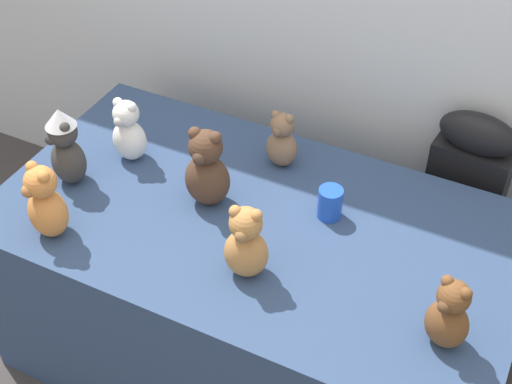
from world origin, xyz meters
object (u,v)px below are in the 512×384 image
object	(u,v)px
display_table	(256,294)
instrument_case	(458,216)
teddy_bear_chestnut	(449,315)
party_cup_blue	(330,203)
teddy_bear_mocha	(282,141)
teddy_bear_snow	(128,132)
teddy_bear_ginger	(46,203)
teddy_bear_cocoa	(207,170)
teddy_bear_charcoal	(66,147)
teddy_bear_caramel	(246,244)

from	to	relation	value
display_table	instrument_case	size ratio (longest dim) A/B	1.83
teddy_bear_chestnut	party_cup_blue	distance (m)	0.58
teddy_bear_mocha	party_cup_blue	bearing A→B (deg)	-31.01
instrument_case	teddy_bear_chestnut	bearing A→B (deg)	-76.37
teddy_bear_snow	teddy_bear_ginger	xyz separation A→B (m)	(-0.01, -0.43, 0.01)
teddy_bear_cocoa	teddy_bear_ginger	world-z (taller)	teddy_bear_cocoa
instrument_case	party_cup_blue	xyz separation A→B (m)	(-0.35, -0.48, 0.32)
teddy_bear_charcoal	display_table	bearing A→B (deg)	37.44
teddy_bear_mocha	instrument_case	bearing A→B (deg)	30.22
instrument_case	teddy_bear_chestnut	world-z (taller)	teddy_bear_chestnut
teddy_bear_cocoa	teddy_bear_chestnut	xyz separation A→B (m)	(0.85, -0.21, -0.03)
display_table	teddy_bear_caramel	world-z (taller)	teddy_bear_caramel
teddy_bear_cocoa	party_cup_blue	distance (m)	0.41
teddy_bear_ginger	teddy_bear_mocha	size ratio (longest dim) A/B	1.23
teddy_bear_caramel	teddy_bear_mocha	bearing A→B (deg)	92.70
display_table	teddy_bear_ginger	bearing A→B (deg)	-148.45
display_table	teddy_bear_ginger	size ratio (longest dim) A/B	6.37
teddy_bear_mocha	party_cup_blue	distance (m)	0.31
teddy_bear_charcoal	teddy_bear_cocoa	bearing A→B (deg)	41.82
teddy_bear_ginger	teddy_bear_mocha	world-z (taller)	teddy_bear_ginger
teddy_bear_ginger	display_table	bearing A→B (deg)	50.09
teddy_bear_cocoa	teddy_bear_chestnut	size ratio (longest dim) A/B	1.23
teddy_bear_chestnut	party_cup_blue	world-z (taller)	teddy_bear_chestnut
teddy_bear_mocha	party_cup_blue	size ratio (longest dim) A/B	2.00
teddy_bear_ginger	teddy_bear_charcoal	size ratio (longest dim) A/B	0.91
teddy_bear_caramel	teddy_bear_mocha	size ratio (longest dim) A/B	1.19
teddy_bear_caramel	teddy_bear_cocoa	bearing A→B (deg)	127.79
teddy_bear_chestnut	teddy_bear_snow	bearing A→B (deg)	-173.31
teddy_bear_charcoal	party_cup_blue	size ratio (longest dim) A/B	2.69
teddy_bear_chestnut	display_table	bearing A→B (deg)	-176.56
display_table	instrument_case	distance (m)	0.83
instrument_case	teddy_bear_chestnut	distance (m)	0.90
instrument_case	teddy_bear_charcoal	bearing A→B (deg)	-144.36
teddy_bear_snow	teddy_bear_charcoal	world-z (taller)	teddy_bear_charcoal
teddy_bear_snow	teddy_bear_mocha	distance (m)	0.54
teddy_bear_chestnut	teddy_bear_charcoal	world-z (taller)	teddy_bear_charcoal
teddy_bear_chestnut	teddy_bear_cocoa	bearing A→B (deg)	-173.65
teddy_bear_cocoa	teddy_bear_caramel	world-z (taller)	teddy_bear_cocoa
display_table	teddy_bear_cocoa	world-z (taller)	teddy_bear_cocoa
teddy_bear_caramel	teddy_bear_ginger	size ratio (longest dim) A/B	0.97
teddy_bear_cocoa	teddy_bear_ginger	size ratio (longest dim) A/B	1.09
teddy_bear_caramel	party_cup_blue	bearing A→B (deg)	58.54
display_table	teddy_bear_snow	xyz separation A→B (m)	(-0.54, 0.09, 0.48)
display_table	teddy_bear_chestnut	world-z (taller)	teddy_bear_chestnut
teddy_bear_ginger	party_cup_blue	xyz separation A→B (m)	(0.76, 0.46, -0.07)
teddy_bear_caramel	teddy_bear_chestnut	distance (m)	0.60
instrument_case	teddy_bear_caramel	size ratio (longest dim) A/B	3.60
teddy_bear_caramel	teddy_bear_chestnut	bearing A→B (deg)	-9.62
display_table	teddy_bear_ginger	world-z (taller)	teddy_bear_ginger
teddy_bear_mocha	display_table	bearing A→B (deg)	-77.59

